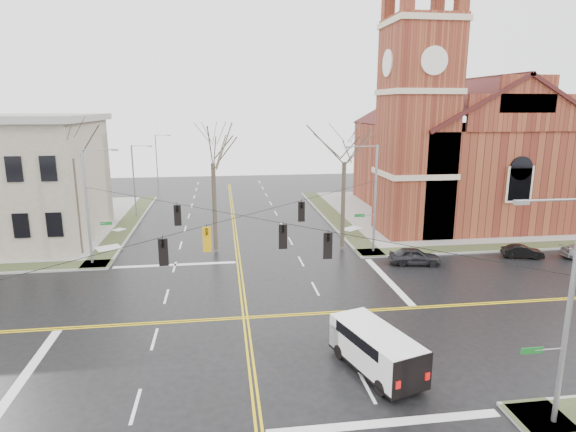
{
  "coord_description": "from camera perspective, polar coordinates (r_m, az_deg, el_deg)",
  "views": [
    {
      "loc": [
        -1.13,
        -26.51,
        12.25
      ],
      "look_at": [
        3.38,
        6.0,
        4.72
      ],
      "focal_mm": 30.0,
      "sensor_mm": 36.0,
      "label": 1
    }
  ],
  "objects": [
    {
      "name": "cargo_van",
      "position": [
        23.86,
        10.08,
        -14.9
      ],
      "size": [
        3.53,
        5.67,
        2.02
      ],
      "rotation": [
        0.0,
        0.0,
        0.3
      ],
      "color": "white",
      "rests_on": "ground"
    },
    {
      "name": "span_wires",
      "position": [
        27.22,
        -5.32,
        0.02
      ],
      "size": [
        23.02,
        23.02,
        0.03
      ],
      "color": "black",
      "rests_on": "ground"
    },
    {
      "name": "ground",
      "position": [
        29.23,
        -5.07,
        -11.91
      ],
      "size": [
        120.0,
        120.0,
        0.0
      ],
      "primitive_type": "plane",
      "color": "black",
      "rests_on": "ground"
    },
    {
      "name": "parked_car_a",
      "position": [
        39.37,
        14.76,
        -4.62
      ],
      "size": [
        4.18,
        2.29,
        1.35
      ],
      "primitive_type": "imported",
      "rotation": [
        0.0,
        0.0,
        1.39
      ],
      "color": "black",
      "rests_on": "ground"
    },
    {
      "name": "signal_pole_ne",
      "position": [
        40.66,
        10.08,
        2.37
      ],
      "size": [
        2.75,
        0.22,
        9.0
      ],
      "color": "gray",
      "rests_on": "ground"
    },
    {
      "name": "streetlight_north_b",
      "position": [
        75.52,
        -15.2,
        6.55
      ],
      "size": [
        2.3,
        0.2,
        8.0
      ],
      "color": "gray",
      "rests_on": "ground"
    },
    {
      "name": "signal_pole_nw",
      "position": [
        40.03,
        -22.51,
        1.41
      ],
      "size": [
        2.75,
        0.22,
        9.0
      ],
      "color": "gray",
      "rests_on": "ground"
    },
    {
      "name": "tree_nw_near",
      "position": [
        40.5,
        -8.91,
        6.88
      ],
      "size": [
        4.0,
        4.0,
        11.18
      ],
      "color": "#382E23",
      "rests_on": "ground"
    },
    {
      "name": "signal_pole_se",
      "position": [
        20.82,
        29.99,
        -9.42
      ],
      "size": [
        2.75,
        0.22,
        9.0
      ],
      "color": "gray",
      "rests_on": "ground"
    },
    {
      "name": "tree_ne",
      "position": [
        41.12,
        6.7,
        7.04
      ],
      "size": [
        4.0,
        4.0,
        11.19
      ],
      "color": "#382E23",
      "rests_on": "ground"
    },
    {
      "name": "church",
      "position": [
        57.59,
        19.06,
        8.42
      ],
      "size": [
        24.28,
        27.48,
        27.5
      ],
      "color": "maroon",
      "rests_on": "ground"
    },
    {
      "name": "traffic_signals",
      "position": [
        26.75,
        -5.22,
        -1.86
      ],
      "size": [
        8.21,
        8.26,
        1.3
      ],
      "color": "black",
      "rests_on": "ground"
    },
    {
      "name": "tree_nw_far",
      "position": [
        42.66,
        -24.3,
        6.92
      ],
      "size": [
        4.0,
        4.0,
        11.94
      ],
      "color": "#382E23",
      "rests_on": "ground"
    },
    {
      "name": "sidewalks",
      "position": [
        29.2,
        -5.07,
        -11.78
      ],
      "size": [
        80.0,
        80.0,
        0.17
      ],
      "color": "gray",
      "rests_on": "ground"
    },
    {
      "name": "road_markings",
      "position": [
        29.23,
        -5.07,
        -11.9
      ],
      "size": [
        100.0,
        100.0,
        0.01
      ],
      "color": "gold",
      "rests_on": "ground"
    },
    {
      "name": "streetlight_north_a",
      "position": [
        55.88,
        -17.68,
        4.3
      ],
      "size": [
        2.3,
        0.2,
        8.0
      ],
      "color": "gray",
      "rests_on": "ground"
    },
    {
      "name": "parked_car_b",
      "position": [
        44.2,
        26.03,
        -3.81
      ],
      "size": [
        3.4,
        1.93,
        1.06
      ],
      "primitive_type": "imported",
      "rotation": [
        0.0,
        0.0,
        1.3
      ],
      "color": "black",
      "rests_on": "ground"
    }
  ]
}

